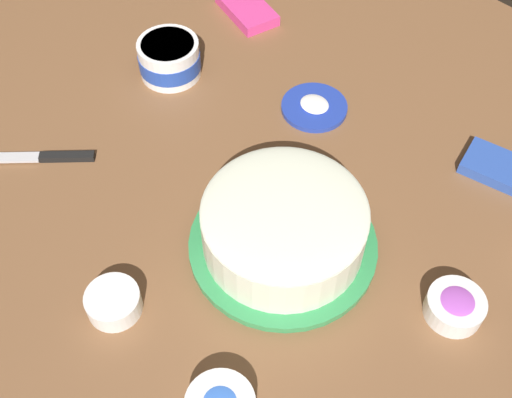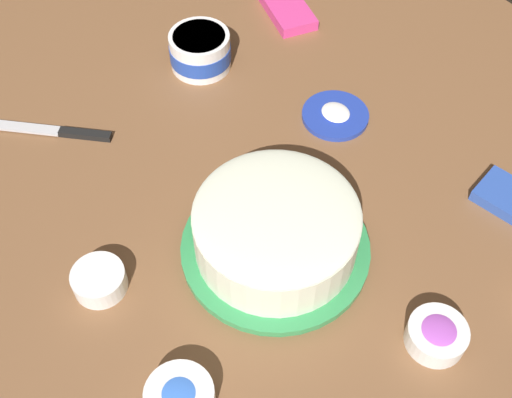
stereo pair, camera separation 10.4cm
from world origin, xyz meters
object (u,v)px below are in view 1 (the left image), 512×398
frosting_tub (169,58)px  spreading_knife (40,157)px  sprinkle_bowl_rainbow (455,306)px  candy_box_lower (503,170)px  candy_box_upper (247,9)px  frosting_tub_lid (314,107)px  frosted_cake (284,228)px  sprinkle_bowl_green (113,302)px

frosting_tub → spreading_knife: size_ratio=0.66×
sprinkle_bowl_rainbow → candy_box_lower: 0.30m
frosting_tub → candy_box_upper: frosting_tub is taller
frosting_tub_lid → spreading_knife: size_ratio=0.68×
candy_box_lower → frosting_tub_lid: bearing=5.6°
sprinkle_bowl_rainbow → frosted_cake: bearing=19.9°
sprinkle_bowl_green → sprinkle_bowl_rainbow: (-0.36, -0.35, 0.00)m
frosting_tub → sprinkle_bowl_rainbow: bearing=176.0°
candy_box_upper → frosting_tub: bearing=111.0°
frosted_cake → sprinkle_bowl_rainbow: size_ratio=3.45×
frosting_tub → sprinkle_bowl_rainbow: frosting_tub is taller
frosting_tub → sprinkle_bowl_green: size_ratio=1.47×
sprinkle_bowl_rainbow → candy_box_lower: (0.09, -0.28, -0.01)m
frosted_cake → frosting_tub: (0.44, -0.14, -0.01)m
sprinkle_bowl_rainbow → candy_box_upper: (0.72, -0.29, -0.01)m
candy_box_upper → sprinkle_bowl_rainbow: bearing=172.8°
frosting_tub_lid → candy_box_lower: (-0.33, -0.11, 0.00)m
frosting_tub → candy_box_upper: (0.03, -0.24, -0.03)m
frosting_tub_lid → sprinkle_bowl_green: 0.52m
sprinkle_bowl_rainbow → candy_box_upper: size_ratio=0.61×
frosted_cake → candy_box_lower: frosted_cake is taller
frosting_tub_lid → spreading_knife: bearing=59.0°
candy_box_lower → candy_box_upper: candy_box_upper is taller
frosting_tub_lid → sprinkle_bowl_green: size_ratio=1.52×
spreading_knife → frosting_tub_lid: bearing=-121.0°
sprinkle_bowl_rainbow → spreading_knife: bearing=20.8°
frosted_cake → spreading_knife: 0.46m
frosting_tub → sprinkle_bowl_green: bearing=130.1°
sprinkle_bowl_rainbow → candy_box_lower: sprinkle_bowl_rainbow is taller
frosting_tub → candy_box_lower: (-0.60, -0.24, -0.03)m
frosting_tub → frosting_tub_lid: 0.30m
spreading_knife → sprinkle_bowl_green: bearing=165.2°
spreading_knife → frosted_cake: bearing=-158.6°
frosting_tub_lid → candy_box_upper: bearing=-21.1°
candy_box_upper → sprinkle_bowl_green: bearing=134.1°
spreading_knife → sprinkle_bowl_green: sprinkle_bowl_green is taller
frosting_tub → spreading_knife: (-0.01, 0.31, -0.03)m
sprinkle_bowl_green → sprinkle_bowl_rainbow: sprinkle_bowl_rainbow is taller
frosted_cake → spreading_knife: frosted_cake is taller
frosting_tub_lid → candy_box_lower: size_ratio=0.92×
sprinkle_bowl_green → candy_box_lower: size_ratio=0.61×
frosting_tub → frosting_tub_lid: (-0.27, -0.12, -0.03)m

